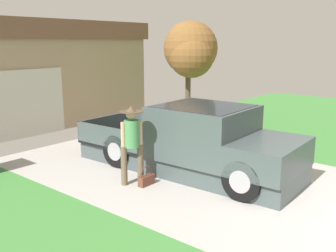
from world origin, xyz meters
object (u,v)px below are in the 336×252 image
front_yard_tree (190,49)px  house_with_garage (10,72)px  pickup_truck (200,143)px  handbag (146,179)px  person_with_hat (132,138)px

front_yard_tree → house_with_garage: bearing=126.5°
pickup_truck → house_with_garage: size_ratio=0.59×
front_yard_tree → handbag: bearing=-151.7°
pickup_truck → house_with_garage: (0.25, 8.71, 1.17)m
handbag → front_yard_tree: bearing=28.3°
pickup_truck → house_with_garage: house_with_garage is taller
pickup_truck → front_yard_tree: 5.74m
front_yard_tree → pickup_truck: bearing=-141.0°
house_with_garage → handbag: bearing=-101.0°
pickup_truck → front_yard_tree: bearing=-143.1°
house_with_garage → front_yard_tree: (3.93, -5.32, 0.83)m
pickup_truck → person_with_hat: person_with_hat is taller
house_with_garage → front_yard_tree: size_ratio=2.53×
handbag → person_with_hat: bearing=113.2°
person_with_hat → house_with_garage: bearing=108.4°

